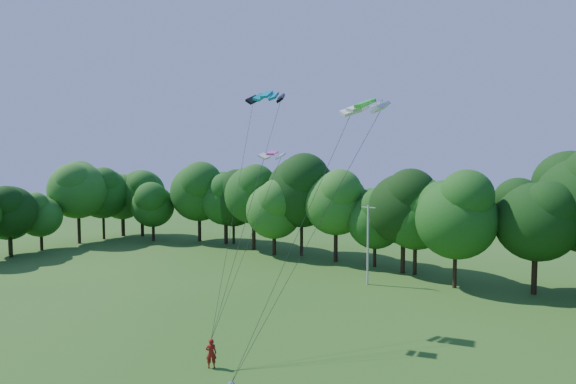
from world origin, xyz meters
The scene contains 8 objects.
utility_pole centered at (-0.55, 29.67, 3.96)m, with size 1.53×0.27×7.68m.
kite_flyer_left centered at (-0.32, 8.32, 0.86)m, with size 0.63×0.41×1.72m, color maroon.
kite_teal centered at (-2.36, 16.23, 16.67)m, with size 2.91×1.79×0.70m.
kite_green centered at (8.03, 10.66, 14.66)m, with size 2.69×1.81×0.52m.
kite_pink centered at (-0.22, 14.05, 12.39)m, with size 1.90×1.31×0.31m.
tree_back_west centered at (-26.70, 37.91, 7.13)m, with size 7.85×7.85×11.42m.
tree_back_center centered at (0.57, 36.03, 7.52)m, with size 8.27×8.27×12.04m.
tree_flank_west centered at (-43.66, 16.23, 5.66)m, with size 6.24×6.24×9.07m.
Camera 1 is at (17.67, -9.62, 11.79)m, focal length 28.00 mm.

